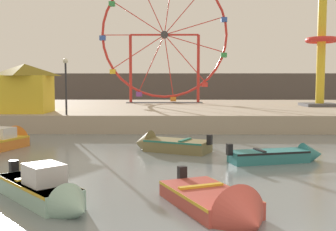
{
  "coord_description": "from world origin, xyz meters",
  "views": [
    {
      "loc": [
        -1.78,
        -7.06,
        3.23
      ],
      "look_at": [
        -2.1,
        13.38,
        1.54
      ],
      "focal_mm": 44.25,
      "sensor_mm": 36.0,
      "label": 1
    }
  ],
  "objects_px": {
    "motorboat_orange_hull": "(5,141)",
    "ferris_wheel_red_frame": "(164,37)",
    "motorboat_olive_wood": "(166,144)",
    "carnival_booth_yellow_awning": "(25,87)",
    "motorboat_seafoam": "(48,192)",
    "drop_tower_yellow_tower": "(321,44)",
    "promenade_lamp_near": "(66,77)",
    "motorboat_faded_red": "(223,206)",
    "motorboat_teal_painted": "(282,155)"
  },
  "relations": [
    {
      "from": "motorboat_orange_hull",
      "to": "ferris_wheel_red_frame",
      "type": "relative_size",
      "value": 0.35
    },
    {
      "from": "motorboat_olive_wood",
      "to": "carnival_booth_yellow_awning",
      "type": "bearing_deg",
      "value": -16.74
    },
    {
      "from": "carnival_booth_yellow_awning",
      "to": "promenade_lamp_near",
      "type": "xyz_separation_m",
      "value": [
        3.28,
        -1.96,
        0.64
      ]
    },
    {
      "from": "drop_tower_yellow_tower",
      "to": "promenade_lamp_near",
      "type": "height_order",
      "value": "drop_tower_yellow_tower"
    },
    {
      "from": "motorboat_teal_painted",
      "to": "carnival_booth_yellow_awning",
      "type": "bearing_deg",
      "value": 127.4
    },
    {
      "from": "ferris_wheel_red_frame",
      "to": "carnival_booth_yellow_awning",
      "type": "xyz_separation_m",
      "value": [
        -9.07,
        -12.45,
        -4.64
      ]
    },
    {
      "from": "drop_tower_yellow_tower",
      "to": "promenade_lamp_near",
      "type": "distance_m",
      "value": 21.46
    },
    {
      "from": "motorboat_orange_hull",
      "to": "motorboat_faded_red",
      "type": "height_order",
      "value": "motorboat_orange_hull"
    },
    {
      "from": "ferris_wheel_red_frame",
      "to": "drop_tower_yellow_tower",
      "type": "xyz_separation_m",
      "value": [
        13.27,
        -4.99,
        -1.15
      ]
    },
    {
      "from": "drop_tower_yellow_tower",
      "to": "motorboat_orange_hull",
      "type": "bearing_deg",
      "value": -143.29
    },
    {
      "from": "drop_tower_yellow_tower",
      "to": "carnival_booth_yellow_awning",
      "type": "distance_m",
      "value": 23.81
    },
    {
      "from": "drop_tower_yellow_tower",
      "to": "motorboat_seafoam",
      "type": "bearing_deg",
      "value": -122.4
    },
    {
      "from": "carnival_booth_yellow_awning",
      "to": "motorboat_seafoam",
      "type": "bearing_deg",
      "value": -70.69
    },
    {
      "from": "motorboat_seafoam",
      "to": "ferris_wheel_red_frame",
      "type": "height_order",
      "value": "ferris_wheel_red_frame"
    },
    {
      "from": "motorboat_faded_red",
      "to": "ferris_wheel_red_frame",
      "type": "xyz_separation_m",
      "value": [
        -2.14,
        30.39,
        7.24
      ]
    },
    {
      "from": "motorboat_olive_wood",
      "to": "drop_tower_yellow_tower",
      "type": "height_order",
      "value": "drop_tower_yellow_tower"
    },
    {
      "from": "motorboat_seafoam",
      "to": "ferris_wheel_red_frame",
      "type": "relative_size",
      "value": 0.3
    },
    {
      "from": "motorboat_orange_hull",
      "to": "ferris_wheel_red_frame",
      "type": "distance_m",
      "value": 22.74
    },
    {
      "from": "carnival_booth_yellow_awning",
      "to": "motorboat_orange_hull",
      "type": "bearing_deg",
      "value": -79.39
    },
    {
      "from": "motorboat_faded_red",
      "to": "motorboat_seafoam",
      "type": "bearing_deg",
      "value": -123.65
    },
    {
      "from": "motorboat_teal_painted",
      "to": "carnival_booth_yellow_awning",
      "type": "height_order",
      "value": "carnival_booth_yellow_awning"
    },
    {
      "from": "motorboat_olive_wood",
      "to": "motorboat_seafoam",
      "type": "bearing_deg",
      "value": 96.24
    },
    {
      "from": "motorboat_seafoam",
      "to": "motorboat_olive_wood",
      "type": "height_order",
      "value": "motorboat_seafoam"
    },
    {
      "from": "motorboat_seafoam",
      "to": "motorboat_orange_hull",
      "type": "height_order",
      "value": "motorboat_seafoam"
    },
    {
      "from": "motorboat_orange_hull",
      "to": "motorboat_teal_painted",
      "type": "bearing_deg",
      "value": -87.32
    },
    {
      "from": "promenade_lamp_near",
      "to": "motorboat_teal_painted",
      "type": "bearing_deg",
      "value": -39.7
    },
    {
      "from": "drop_tower_yellow_tower",
      "to": "carnival_booth_yellow_awning",
      "type": "xyz_separation_m",
      "value": [
        -22.34,
        -7.46,
        -3.49
      ]
    },
    {
      "from": "motorboat_orange_hull",
      "to": "motorboat_teal_painted",
      "type": "xyz_separation_m",
      "value": [
        12.6,
        -3.31,
        -0.08
      ]
    },
    {
      "from": "motorboat_teal_painted",
      "to": "drop_tower_yellow_tower",
      "type": "relative_size",
      "value": 0.34
    },
    {
      "from": "motorboat_seafoam",
      "to": "ferris_wheel_red_frame",
      "type": "xyz_separation_m",
      "value": [
        2.34,
        29.58,
        7.12
      ]
    },
    {
      "from": "motorboat_seafoam",
      "to": "drop_tower_yellow_tower",
      "type": "relative_size",
      "value": 0.31
    },
    {
      "from": "motorboat_teal_painted",
      "to": "ferris_wheel_red_frame",
      "type": "height_order",
      "value": "ferris_wheel_red_frame"
    },
    {
      "from": "motorboat_olive_wood",
      "to": "motorboat_orange_hull",
      "type": "distance_m",
      "value": 7.89
    },
    {
      "from": "motorboat_teal_painted",
      "to": "ferris_wheel_red_frame",
      "type": "relative_size",
      "value": 0.33
    },
    {
      "from": "carnival_booth_yellow_awning",
      "to": "motorboat_olive_wood",
      "type": "bearing_deg",
      "value": -43.97
    },
    {
      "from": "motorboat_olive_wood",
      "to": "motorboat_faded_red",
      "type": "bearing_deg",
      "value": 124.66
    },
    {
      "from": "motorboat_olive_wood",
      "to": "carnival_booth_yellow_awning",
      "type": "relative_size",
      "value": 1.07
    },
    {
      "from": "motorboat_seafoam",
      "to": "carnival_booth_yellow_awning",
      "type": "height_order",
      "value": "carnival_booth_yellow_awning"
    },
    {
      "from": "motorboat_orange_hull",
      "to": "motorboat_faded_red",
      "type": "distance_m",
      "value": 13.79
    },
    {
      "from": "drop_tower_yellow_tower",
      "to": "carnival_booth_yellow_awning",
      "type": "height_order",
      "value": "drop_tower_yellow_tower"
    },
    {
      "from": "motorboat_olive_wood",
      "to": "ferris_wheel_red_frame",
      "type": "bearing_deg",
      "value": -63.39
    },
    {
      "from": "motorboat_seafoam",
      "to": "motorboat_orange_hull",
      "type": "distance_m",
      "value": 10.5
    },
    {
      "from": "motorboat_orange_hull",
      "to": "ferris_wheel_red_frame",
      "type": "xyz_separation_m",
      "value": [
        7.29,
        20.32,
        7.13
      ]
    },
    {
      "from": "motorboat_faded_red",
      "to": "motorboat_teal_painted",
      "type": "relative_size",
      "value": 0.95
    },
    {
      "from": "promenade_lamp_near",
      "to": "drop_tower_yellow_tower",
      "type": "bearing_deg",
      "value": 26.3
    },
    {
      "from": "motorboat_olive_wood",
      "to": "promenade_lamp_near",
      "type": "xyz_separation_m",
      "value": [
        -6.36,
        6.66,
        3.17
      ]
    },
    {
      "from": "motorboat_teal_painted",
      "to": "ferris_wheel_red_frame",
      "type": "xyz_separation_m",
      "value": [
        -5.31,
        23.63,
        7.21
      ]
    },
    {
      "from": "ferris_wheel_red_frame",
      "to": "carnival_booth_yellow_awning",
      "type": "bearing_deg",
      "value": -126.09
    },
    {
      "from": "motorboat_faded_red",
      "to": "ferris_wheel_red_frame",
      "type": "relative_size",
      "value": 0.32
    },
    {
      "from": "motorboat_faded_red",
      "to": "motorboat_teal_painted",
      "type": "bearing_deg",
      "value": 131.35
    }
  ]
}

